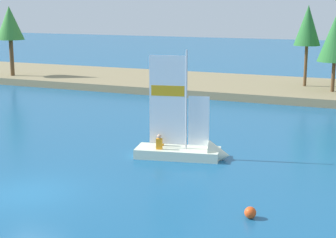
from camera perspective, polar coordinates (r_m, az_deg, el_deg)
name	(u,v)px	position (r m, az deg, el deg)	size (l,w,h in m)	color
ground_plane	(27,193)	(22.23, -14.62, -7.56)	(200.00, 200.00, 0.00)	#195684
shore_bank	(236,86)	(47.70, 7.14, 3.48)	(80.00, 11.74, 0.62)	#897A56
shoreline_tree_left	(10,24)	(53.60, -16.34, 9.61)	(2.60, 2.60, 6.53)	brown
shoreline_tree_midleft	(308,26)	(46.15, 14.51, 9.48)	(2.16, 2.16, 6.64)	brown
shoreline_tree_centre	(336,38)	(43.74, 17.25, 8.18)	(2.65, 2.65, 6.03)	brown
sailboat	(193,150)	(26.15, 2.61, -3.29)	(4.76, 2.38, 5.69)	silver
channel_buoy	(250,213)	(19.27, 8.66, -9.72)	(0.42, 0.42, 0.42)	#E54C19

